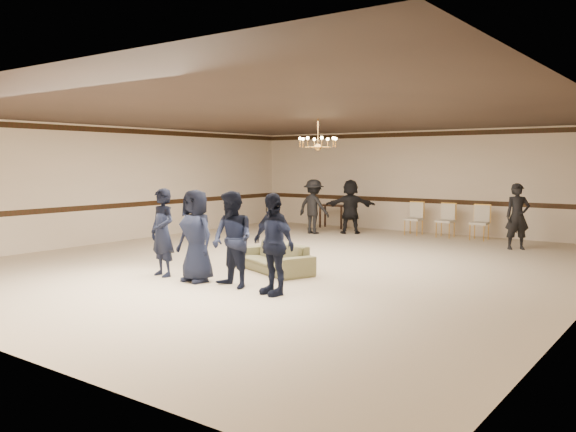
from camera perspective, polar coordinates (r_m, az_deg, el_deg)
name	(u,v)px	position (r m, az deg, el deg)	size (l,w,h in m)	color
room	(293,190)	(12.89, 0.44, 2.52)	(12.01, 14.01, 3.21)	#C1AF94
chair_rail	(422,201)	(19.03, 12.83, 1.45)	(12.00, 0.02, 0.14)	black
crown_molding	(424,134)	(19.01, 12.96, 7.72)	(12.00, 0.02, 0.14)	black
chandelier	(318,133)	(13.71, 2.91, 8.00)	(0.94, 0.94, 0.89)	#C28A3E
boy_a	(163,232)	(11.66, -12.03, -1.57)	(0.62, 0.41, 1.71)	black
boy_b	(196,236)	(11.01, -8.90, -1.91)	(0.83, 0.54, 1.71)	black
boy_c	(232,240)	(10.39, -5.39, -2.29)	(0.83, 0.65, 1.71)	black
boy_d	(273,244)	(9.82, -1.46, -2.71)	(1.00, 0.42, 1.71)	black
settee	(274,257)	(11.99, -1.39, -4.00)	(1.96, 0.77, 0.57)	#797550
adult_left	(314,207)	(18.22, 2.49, 0.91)	(1.08, 0.62, 1.68)	black
adult_mid	(350,207)	(18.34, 6.05, 0.91)	(1.56, 0.50, 1.68)	black
adult_right	(517,216)	(16.00, 21.29, -0.04)	(0.61, 0.40, 1.68)	black
banquet_chair_left	(414,219)	(18.29, 12.05, -0.27)	(0.48, 0.48, 0.99)	beige
banquet_chair_mid	(445,221)	(17.91, 14.97, -0.44)	(0.48, 0.48, 0.99)	beige
banquet_chair_right	(479,223)	(17.57, 18.00, -0.63)	(0.48, 0.48, 0.99)	beige
console_table	(333,216)	(19.88, 4.37, -0.03)	(0.94, 0.40, 0.79)	black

